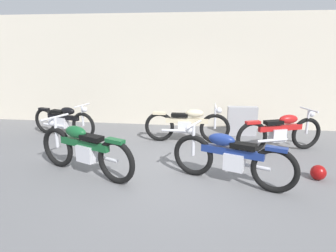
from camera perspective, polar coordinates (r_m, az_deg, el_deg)
The scene contains 9 objects.
ground_plane at distance 5.71m, azimuth 2.64°, elevation -8.27°, with size 40.00×40.00×0.00m, color slate.
building_wall at distance 8.63m, azimuth 4.92°, elevation 10.31°, with size 18.00×0.30×3.11m, color beige.
stone_marker at distance 7.98m, azimuth 13.85°, elevation 0.94°, with size 0.75×0.20×0.75m, color #9E9EA3.
helmet at distance 5.87m, azimuth 26.61°, elevation -7.88°, with size 0.26×0.26×0.26m, color maroon.
motorcycle_red at distance 6.96m, azimuth 20.59°, elevation -1.05°, with size 1.95×0.95×0.92m.
motorcycle_black at distance 8.08m, azimuth -19.14°, elevation 1.02°, with size 1.89×0.75×0.87m.
motorcycle_blue at distance 5.13m, azimuth 11.76°, elevation -5.80°, with size 2.04×0.95×0.96m.
motorcycle_green at distance 5.57m, azimuth -15.65°, elevation -4.21°, with size 2.07×1.04×0.99m.
motorcycle_cream at distance 7.17m, azimuth 3.73°, elevation 0.32°, with size 2.04×0.57×0.92m.
Camera 1 is at (0.47, -5.23, 2.26)m, focal length 32.15 mm.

